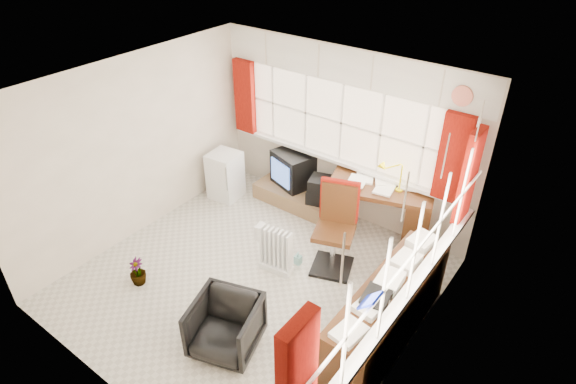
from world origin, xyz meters
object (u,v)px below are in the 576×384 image
Objects in this scene: credenza at (387,311)px; mini_fridge at (225,175)px; desk at (379,208)px; task_chair at (336,223)px; crt_tv at (295,168)px; desk_lamp at (402,172)px; office_chair at (225,326)px; tv_bench at (297,198)px; radiator at (276,254)px.

mini_fridge is at bearing 162.44° from credenza.
desk is at bearing 12.76° from mini_fridge.
task_chair is 1.64× the size of crt_tv.
desk_lamp is (0.24, 0.03, 0.65)m from desk.
desk_lamp reaches higher than office_chair.
office_chair is at bearing -97.09° from desk.
tv_bench is (-1.33, -0.08, -0.33)m from desk.
mini_fridge reaches higher than tv_bench.
mini_fridge reaches higher than office_chair.
tv_bench is (-2.28, 1.52, -0.27)m from credenza.
credenza is 1.43× the size of tv_bench.
crt_tv is (-0.18, 0.18, 0.40)m from tv_bench.
crt_tv is 0.97× the size of mini_fridge.
radiator is at bearing -61.55° from crt_tv.
task_chair is at bearing 66.92° from office_chair.
radiator is 1.95m from mini_fridge.
radiator is at bearing -27.96° from mini_fridge.
desk_lamp reaches higher than radiator.
radiator is (-0.67, -1.46, -0.19)m from desk.
desk is at bearing 65.28° from radiator.
desk_lamp is at bearing 58.65° from radiator.
desk is at bearing 65.49° from office_chair.
radiator is 1.78m from crt_tv.
credenza is 2.99m from crt_tv.
credenza is 2.64× the size of mini_fridge.
office_chair is 2.85m from tv_bench.
office_chair is (-0.19, -1.87, -0.32)m from task_chair.
task_chair reaches higher than radiator.
mini_fridge is (-3.34, 1.06, -0.02)m from credenza.
mini_fridge is (-2.63, -0.58, -0.72)m from desk_lamp.
mini_fridge is (-1.72, 0.91, 0.12)m from radiator.
task_chair is at bearing -8.44° from mini_fridge.
office_chair reaches higher than tv_bench.
desk reaches higher than mini_fridge.
crt_tv is at bearing 94.97° from office_chair.
mini_fridge is (-2.05, 2.20, 0.06)m from office_chair.
credenza reaches higher than office_chair.
task_chair is 1.86× the size of radiator.
credenza is at bearing -33.71° from tv_bench.
desk is 0.69m from desk_lamp.
desk_lamp reaches higher than tv_bench.
office_chair is 1.08× the size of radiator.
desk_lamp is at bearing 60.80° from office_chair.
credenza is at bearing -17.56° from mini_fridge.
desk is at bearing -171.65° from desk_lamp.
credenza reaches higher than tv_bench.
office_chair is (-0.34, -2.74, -0.14)m from desk.
crt_tv is at bearing 176.36° from desk.
desk_lamp is 1.09m from task_chair.
desk_lamp is 0.30× the size of tv_bench.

